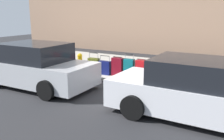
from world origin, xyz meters
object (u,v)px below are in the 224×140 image
at_px(suitcase_navy_0, 197,78).
at_px(suitcase_silver_2, 166,75).
at_px(suitcase_red_4, 142,70).
at_px(suitcase_olive_8, 94,65).
at_px(suitcase_navy_7, 105,68).
at_px(parked_car_silver_1, 36,66).
at_px(parked_car_white_0, 201,91).
at_px(suitcase_olive_1, 182,76).
at_px(suitcase_black_3, 153,74).
at_px(bollard_post, 66,61).
at_px(suitcase_maroon_6, 118,67).
at_px(fire_hydrant, 80,62).
at_px(suitcase_teal_5, 129,68).

xyz_separation_m(suitcase_navy_0, suitcase_silver_2, (1.10, 0.03, -0.01)).
bearing_deg(suitcase_red_4, suitcase_olive_8, 1.75).
distance_m(suitcase_navy_7, parked_car_silver_1, 2.77).
xyz_separation_m(suitcase_navy_7, parked_car_white_0, (-4.16, 2.24, 0.30)).
xyz_separation_m(suitcase_navy_0, suitcase_olive_8, (4.24, 0.03, 0.01)).
distance_m(suitcase_olive_1, suitcase_black_3, 1.07).
relative_size(suitcase_red_4, parked_car_silver_1, 0.18).
distance_m(suitcase_navy_7, bollard_post, 1.92).
distance_m(suitcase_maroon_6, suitcase_olive_8, 1.13).
bearing_deg(suitcase_olive_8, parked_car_white_0, 154.44).
bearing_deg(fire_hydrant, suitcase_maroon_6, -177.87).
relative_size(suitcase_teal_5, bollard_post, 1.13).
xyz_separation_m(suitcase_olive_1, suitcase_black_3, (1.07, 0.07, -0.03)).
relative_size(suitcase_black_3, suitcase_red_4, 0.78).
height_order(suitcase_silver_2, parked_car_white_0, parked_car_white_0).
xyz_separation_m(suitcase_olive_1, fire_hydrant, (4.43, 0.07, 0.10)).
distance_m(suitcase_olive_1, fire_hydrant, 4.43).
height_order(suitcase_black_3, bollard_post, bollard_post).
bearing_deg(suitcase_olive_1, parked_car_silver_1, 25.95).
height_order(suitcase_olive_8, parked_car_silver_1, parked_car_silver_1).
bearing_deg(suitcase_olive_8, fire_hydrant, 1.01).
distance_m(suitcase_teal_5, parked_car_silver_1, 3.53).
height_order(suitcase_teal_5, parked_car_silver_1, parked_car_silver_1).
height_order(suitcase_navy_0, suitcase_maroon_6, suitcase_navy_0).
bearing_deg(suitcase_olive_8, suitcase_silver_2, 179.98).
bearing_deg(suitcase_navy_7, suitcase_olive_1, -178.77).
height_order(suitcase_navy_7, fire_hydrant, suitcase_navy_7).
distance_m(suitcase_olive_1, suitcase_silver_2, 0.57).
xyz_separation_m(suitcase_silver_2, suitcase_red_4, (0.99, -0.07, 0.06)).
bearing_deg(suitcase_red_4, suitcase_navy_0, 178.99).
xyz_separation_m(suitcase_red_4, parked_car_white_0, (-2.56, 2.32, 0.21)).
bearing_deg(bollard_post, suitcase_navy_7, -175.53).
bearing_deg(suitcase_navy_7, parked_car_silver_1, 54.50).
xyz_separation_m(suitcase_silver_2, bollard_post, (4.49, 0.16, 0.12)).
bearing_deg(suitcase_teal_5, suitcase_navy_7, 1.14).
bearing_deg(bollard_post, suitcase_red_4, -176.27).
xyz_separation_m(suitcase_navy_0, parked_car_white_0, (-0.48, 2.29, 0.27)).
bearing_deg(fire_hydrant, bollard_post, 13.33).
xyz_separation_m(suitcase_navy_0, bollard_post, (5.59, 0.19, 0.11)).
height_order(suitcase_navy_7, suitcase_olive_8, suitcase_olive_8).
bearing_deg(suitcase_navy_7, fire_hydrant, -0.03).
xyz_separation_m(suitcase_red_4, bollard_post, (3.50, 0.23, 0.06)).
height_order(suitcase_teal_5, bollard_post, suitcase_teal_5).
distance_m(suitcase_silver_2, parked_car_silver_1, 4.76).
height_order(suitcase_silver_2, suitcase_olive_8, suitcase_olive_8).
bearing_deg(suitcase_olive_1, fire_hydrant, 0.87).
height_order(bollard_post, parked_car_silver_1, parked_car_silver_1).
height_order(suitcase_black_3, suitcase_teal_5, suitcase_teal_5).
bearing_deg(suitcase_navy_0, suitcase_navy_7, 0.66).
relative_size(suitcase_maroon_6, suitcase_olive_8, 0.91).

